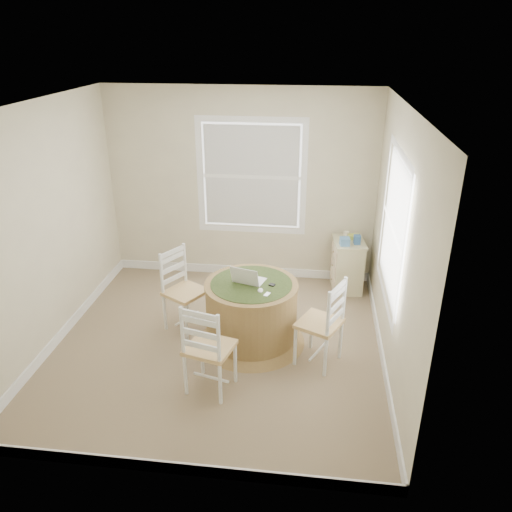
# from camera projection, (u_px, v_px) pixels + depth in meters

# --- Properties ---
(room) EXTENTS (3.64, 3.64, 2.64)m
(room) POSITION_uv_depth(u_px,v_px,m) (233.00, 232.00, 5.18)
(room) COLOR #896F57
(room) RESTS_ON ground
(round_table) EXTENTS (1.20, 1.20, 0.73)m
(round_table) POSITION_uv_depth(u_px,v_px,m) (251.00, 310.00, 5.50)
(round_table) COLOR olive
(round_table) RESTS_ON ground
(chair_left) EXTENTS (0.56, 0.57, 0.95)m
(chair_left) POSITION_uv_depth(u_px,v_px,m) (185.00, 292.00, 5.72)
(chair_left) COLOR white
(chair_left) RESTS_ON ground
(chair_near) EXTENTS (0.51, 0.49, 0.95)m
(chair_near) POSITION_uv_depth(u_px,v_px,m) (210.00, 347.00, 4.72)
(chair_near) COLOR white
(chair_near) RESTS_ON ground
(chair_right) EXTENTS (0.54, 0.55, 0.95)m
(chair_right) POSITION_uv_depth(u_px,v_px,m) (319.00, 323.00, 5.12)
(chair_right) COLOR white
(chair_right) RESTS_ON ground
(laptop) EXTENTS (0.38, 0.36, 0.22)m
(laptop) POSITION_uv_depth(u_px,v_px,m) (248.00, 279.00, 5.39)
(laptop) COLOR white
(laptop) RESTS_ON round_table
(mouse) EXTENTS (0.09, 0.11, 0.03)m
(mouse) POSITION_uv_depth(u_px,v_px,m) (260.00, 290.00, 5.21)
(mouse) COLOR white
(mouse) RESTS_ON round_table
(phone) EXTENTS (0.07, 0.10, 0.02)m
(phone) POSITION_uv_depth(u_px,v_px,m) (267.00, 295.00, 5.14)
(phone) COLOR #B7BABF
(phone) RESTS_ON round_table
(keys) EXTENTS (0.07, 0.07, 0.02)m
(keys) POSITION_uv_depth(u_px,v_px,m) (272.00, 285.00, 5.32)
(keys) COLOR black
(keys) RESTS_ON round_table
(corner_chest) EXTENTS (0.45, 0.57, 0.70)m
(corner_chest) POSITION_uv_depth(u_px,v_px,m) (347.00, 265.00, 6.66)
(corner_chest) COLOR beige
(corner_chest) RESTS_ON ground
(tissue_box) EXTENTS (0.13, 0.13, 0.10)m
(tissue_box) POSITION_uv_depth(u_px,v_px,m) (345.00, 241.00, 6.38)
(tissue_box) COLOR #5184BA
(tissue_box) RESTS_ON corner_chest
(box_yellow) EXTENTS (0.16, 0.12, 0.06)m
(box_yellow) POSITION_uv_depth(u_px,v_px,m) (353.00, 237.00, 6.55)
(box_yellow) COLOR #C5D049
(box_yellow) RESTS_ON corner_chest
(box_blue) EXTENTS (0.09, 0.09, 0.12)m
(box_blue) POSITION_uv_depth(u_px,v_px,m) (356.00, 239.00, 6.41)
(box_blue) COLOR #315B93
(box_blue) RESTS_ON corner_chest
(cup_cream) EXTENTS (0.07, 0.07, 0.09)m
(cup_cream) POSITION_uv_depth(u_px,v_px,m) (346.00, 235.00, 6.59)
(cup_cream) COLOR beige
(cup_cream) RESTS_ON corner_chest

